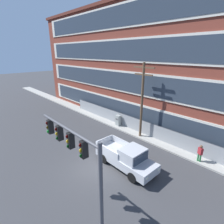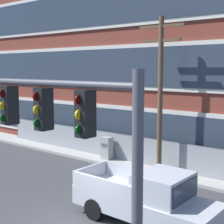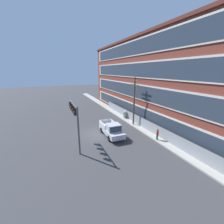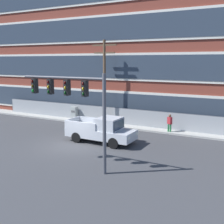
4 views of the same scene
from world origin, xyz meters
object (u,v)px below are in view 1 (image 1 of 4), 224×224
electrical_cabinet (118,121)px  traffic_signal_mast (76,153)px  pedestrian_near_cabinet (200,153)px  utility_pole_near_corner (142,98)px  pickup_truck_silver (127,157)px

electrical_cabinet → traffic_signal_mast: bearing=-54.6°
traffic_signal_mast → pedestrian_near_cabinet: bearing=75.5°
utility_pole_near_corner → electrical_cabinet: bearing=175.3°
pickup_truck_silver → electrical_cabinet: pickup_truck_silver is taller
traffic_signal_mast → pedestrian_near_cabinet: 11.13m
pickup_truck_silver → pedestrian_near_cabinet: bearing=52.8°
traffic_signal_mast → pickup_truck_silver: bearing=102.5°
electrical_cabinet → pedestrian_near_cabinet: (10.31, -0.45, 0.22)m
pickup_truck_silver → pedestrian_near_cabinet: size_ratio=3.24×
utility_pole_near_corner → electrical_cabinet: 5.38m
traffic_signal_mast → electrical_cabinet: 13.64m
traffic_signal_mast → electrical_cabinet: (-7.64, 10.76, -3.42)m
utility_pole_near_corner → pedestrian_near_cabinet: (6.51, -0.14, -3.57)m
traffic_signal_mast → pickup_truck_silver: 6.27m
traffic_signal_mast → utility_pole_near_corner: (-3.84, 10.45, 0.37)m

